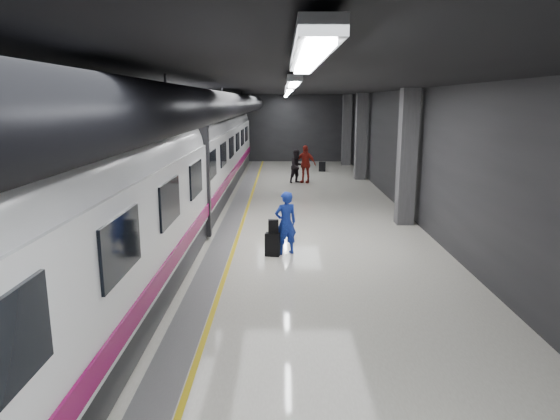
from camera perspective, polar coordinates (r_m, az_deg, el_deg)
ground at (r=15.10m, az=-1.33°, el=-3.34°), size 40.00×40.00×0.00m
platform_hall at (r=15.52m, az=-2.37°, el=10.32°), size 10.02×40.02×4.51m
train at (r=15.13m, az=-13.79°, el=4.34°), size 3.05×38.00×4.05m
traveler_main at (r=13.47m, az=0.66°, el=-1.48°), size 0.74×0.62×1.73m
suitcase_main at (r=13.43m, az=-0.86°, el=-3.96°), size 0.42×0.31×0.63m
shoulder_bag at (r=13.32m, az=-0.77°, el=-1.89°), size 0.28×0.16×0.36m
traveler_far_a at (r=25.37m, az=1.97°, el=5.02°), size 1.05×1.00×1.71m
traveler_far_b at (r=25.49m, az=2.88°, el=5.27°), size 1.21×0.84×1.91m
suitcase_far at (r=29.81m, az=4.85°, el=4.97°), size 0.42×0.31×0.56m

